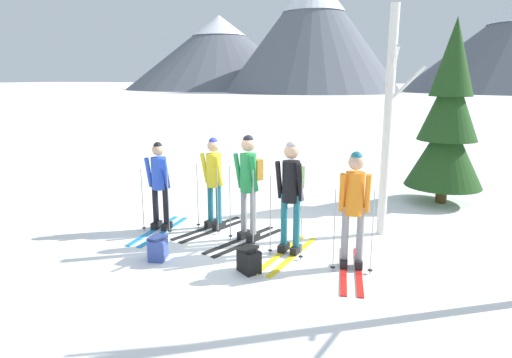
# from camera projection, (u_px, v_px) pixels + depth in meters

# --- Properties ---
(ground_plane) EXTENTS (400.00, 400.00, 0.00)m
(ground_plane) POSITION_uv_depth(u_px,v_px,m) (250.00, 240.00, 7.89)
(ground_plane) COLOR white
(skier_in_blue) EXTENTS (0.61, 1.72, 1.67)m
(skier_in_blue) POSITION_uv_depth(u_px,v_px,m) (159.00, 183.00, 8.24)
(skier_in_blue) COLOR #1E84D1
(skier_in_blue) RESTS_ON ground
(skier_in_yellow) EXTENTS (0.88, 1.72, 1.74)m
(skier_in_yellow) POSITION_uv_depth(u_px,v_px,m) (214.00, 180.00, 8.30)
(skier_in_yellow) COLOR black
(skier_in_yellow) RESTS_ON ground
(skier_in_green) EXTENTS (0.91, 1.76, 1.87)m
(skier_in_green) POSITION_uv_depth(u_px,v_px,m) (249.00, 181.00, 7.68)
(skier_in_green) COLOR black
(skier_in_green) RESTS_ON ground
(skier_in_black) EXTENTS (0.61, 1.82, 1.85)m
(skier_in_black) POSITION_uv_depth(u_px,v_px,m) (291.00, 191.00, 7.09)
(skier_in_black) COLOR yellow
(skier_in_black) RESTS_ON ground
(skier_in_orange) EXTENTS (0.62, 1.76, 1.78)m
(skier_in_orange) POSITION_uv_depth(u_px,v_px,m) (354.00, 205.00, 6.54)
(skier_in_orange) COLOR red
(skier_in_orange) RESTS_ON ground
(pine_tree_near) EXTENTS (1.69, 1.69, 4.07)m
(pine_tree_near) POSITION_uv_depth(u_px,v_px,m) (448.00, 121.00, 9.87)
(pine_tree_near) COLOR #51381E
(pine_tree_near) RESTS_ON ground
(birch_tree_slender) EXTENTS (0.64, 0.75, 4.01)m
(birch_tree_slender) POSITION_uv_depth(u_px,v_px,m) (388.00, 122.00, 7.76)
(birch_tree_slender) COLOR silver
(birch_tree_slender) RESTS_ON ground
(backpack_on_snow_front) EXTENTS (0.31, 0.37, 0.38)m
(backpack_on_snow_front) POSITION_uv_depth(u_px,v_px,m) (158.00, 248.00, 7.03)
(backpack_on_snow_front) COLOR #384C99
(backpack_on_snow_front) RESTS_ON ground
(backpack_on_snow_beside) EXTENTS (0.40, 0.38, 0.38)m
(backpack_on_snow_beside) POSITION_uv_depth(u_px,v_px,m) (249.00, 260.00, 6.57)
(backpack_on_snow_beside) COLOR black
(backpack_on_snow_beside) RESTS_ON ground
(mountain_ridge_distant) EXTENTS (127.56, 53.63, 24.56)m
(mountain_ridge_distant) POSITION_uv_depth(u_px,v_px,m) (439.00, 37.00, 85.95)
(mountain_ridge_distant) COLOR slate
(mountain_ridge_distant) RESTS_ON ground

